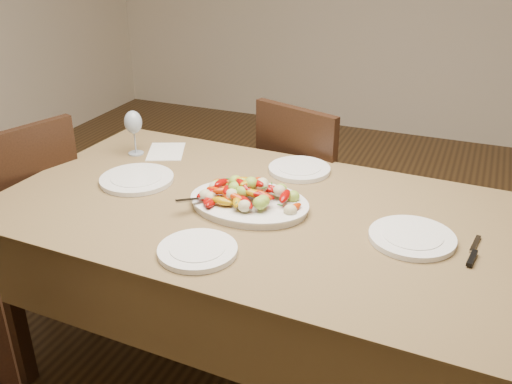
{
  "coord_description": "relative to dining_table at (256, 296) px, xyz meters",
  "views": [
    {
      "loc": [
        0.84,
        -1.79,
        1.68
      ],
      "look_at": [
        0.15,
        -0.14,
        0.82
      ],
      "focal_mm": 40.0,
      "sensor_mm": 36.0,
      "label": 1
    }
  ],
  "objects": [
    {
      "name": "floor",
      "position": [
        -0.15,
        0.14,
        -0.38
      ],
      "size": [
        6.0,
        6.0,
        0.0
      ],
      "primitive_type": "plane",
      "color": "#3B2712",
      "rests_on": "ground"
    },
    {
      "name": "dining_table",
      "position": [
        0.0,
        0.0,
        0.0
      ],
      "size": [
        1.88,
        1.11,
        0.76
      ],
      "primitive_type": "cube",
      "rotation": [
        0.0,
        0.0,
        -0.04
      ],
      "color": "brown",
      "rests_on": "ground"
    },
    {
      "name": "chair_far",
      "position": [
        0.0,
        0.76,
        0.1
      ],
      "size": [
        0.53,
        0.53,
        0.95
      ],
      "primitive_type": null,
      "rotation": [
        0.0,
        0.0,
        2.82
      ],
      "color": "black",
      "rests_on": "ground"
    },
    {
      "name": "chair_left",
      "position": [
        -1.14,
        -0.01,
        0.1
      ],
      "size": [
        0.53,
        0.53,
        0.95
      ],
      "primitive_type": null,
      "rotation": [
        0.0,
        0.0,
        -1.87
      ],
      "color": "black",
      "rests_on": "ground"
    },
    {
      "name": "serving_platter",
      "position": [
        -0.02,
        -0.01,
        0.39
      ],
      "size": [
        0.43,
        0.33,
        0.02
      ],
      "primitive_type": "ellipsoid",
      "rotation": [
        0.0,
        0.0,
        -0.04
      ],
      "color": "white",
      "rests_on": "dining_table"
    },
    {
      "name": "roasted_vegetables",
      "position": [
        -0.02,
        -0.01,
        0.45
      ],
      "size": [
        0.35,
        0.25,
        0.09
      ],
      "primitive_type": null,
      "rotation": [
        0.0,
        0.0,
        -0.04
      ],
      "color": "#7F0503",
      "rests_on": "serving_platter"
    },
    {
      "name": "serving_spoon",
      "position": [
        -0.09,
        -0.04,
        0.43
      ],
      "size": [
        0.25,
        0.23,
        0.03
      ],
      "primitive_type": null,
      "rotation": [
        0.0,
        0.0,
        -0.74
      ],
      "color": "#9EA0A8",
      "rests_on": "serving_platter"
    },
    {
      "name": "plate_left",
      "position": [
        -0.51,
        0.03,
        0.39
      ],
      "size": [
        0.28,
        0.28,
        0.02
      ],
      "primitive_type": "cylinder",
      "color": "white",
      "rests_on": "dining_table"
    },
    {
      "name": "plate_right",
      "position": [
        0.54,
        -0.02,
        0.39
      ],
      "size": [
        0.27,
        0.27,
        0.02
      ],
      "primitive_type": "cylinder",
      "color": "white",
      "rests_on": "dining_table"
    },
    {
      "name": "plate_far",
      "position": [
        0.04,
        0.36,
        0.39
      ],
      "size": [
        0.25,
        0.25,
        0.02
      ],
      "primitive_type": "cylinder",
      "color": "white",
      "rests_on": "dining_table"
    },
    {
      "name": "plate_near",
      "position": [
        -0.05,
        -0.35,
        0.39
      ],
      "size": [
        0.24,
        0.24,
        0.02
      ],
      "primitive_type": "cylinder",
      "color": "white",
      "rests_on": "dining_table"
    },
    {
      "name": "wine_glass",
      "position": [
        -0.67,
        0.27,
        0.48
      ],
      "size": [
        0.08,
        0.08,
        0.2
      ],
      "primitive_type": null,
      "color": "#8C99A5",
      "rests_on": "dining_table"
    },
    {
      "name": "menu_card",
      "position": [
        -0.57,
        0.34,
        0.38
      ],
      "size": [
        0.22,
        0.25,
        0.0
      ],
      "primitive_type": "cube",
      "rotation": [
        0.0,
        0.0,
        0.41
      ],
      "color": "silver",
      "rests_on": "dining_table"
    },
    {
      "name": "table_knife",
      "position": [
        0.73,
        -0.03,
        0.38
      ],
      "size": [
        0.04,
        0.2,
        0.01
      ],
      "primitive_type": null,
      "rotation": [
        0.0,
        0.0,
        -0.14
      ],
      "color": "#9EA0A8",
      "rests_on": "dining_table"
    }
  ]
}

